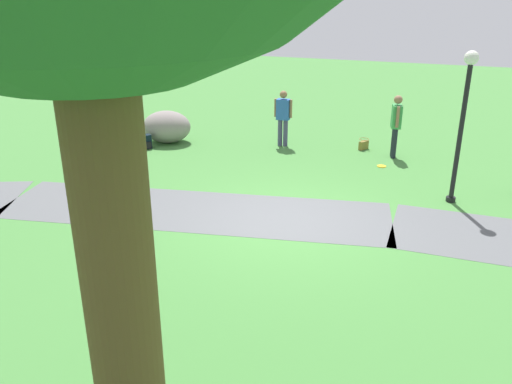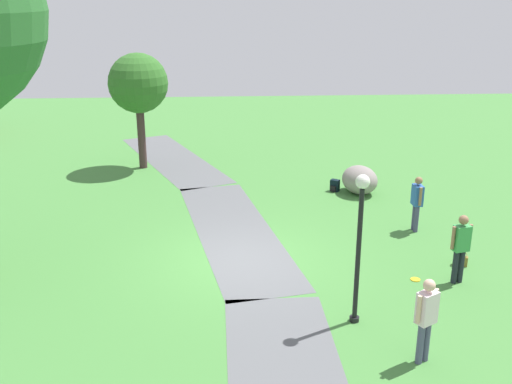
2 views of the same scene
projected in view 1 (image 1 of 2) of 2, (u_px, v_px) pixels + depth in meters
ground_plane at (285, 222)px, 10.27m from camera, size 48.00×48.00×0.00m
footpath_segment_mid at (194, 210)px, 10.81m from camera, size 8.25×3.53×0.01m
lamp_post at (464, 111)px, 10.53m from camera, size 0.28×0.28×3.16m
lawn_boulder at (167, 127)px, 15.31m from camera, size 1.61×1.40×0.93m
woman_with_handbag at (396, 122)px, 13.79m from camera, size 0.31×0.51×1.67m
man_near_boulder at (283, 115)px, 14.81m from camera, size 0.52×0.25×1.59m
handbag_on_grass at (364, 144)px, 14.76m from camera, size 0.36×0.36×0.31m
backpack_by_boulder at (146, 142)px, 14.81m from camera, size 0.35×0.35×0.40m
frisbee_on_grass at (382, 166)px, 13.40m from camera, size 0.23×0.23×0.02m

